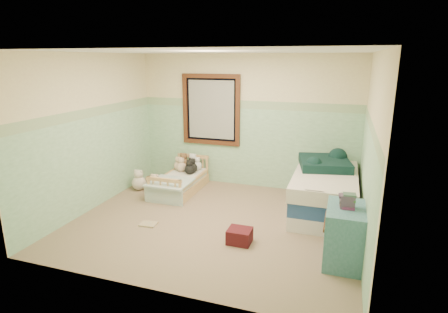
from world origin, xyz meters
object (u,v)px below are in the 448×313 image
(plush_floor_cream, at_px, (139,183))
(red_pillow, at_px, (240,236))
(floor_book, at_px, (148,224))
(plush_floor_tan, at_px, (155,186))
(toddler_bed_frame, at_px, (180,187))
(dresser, at_px, (344,235))
(twin_bed_frame, at_px, (324,205))

(plush_floor_cream, height_order, red_pillow, plush_floor_cream)
(red_pillow, bearing_deg, plush_floor_cream, 150.06)
(plush_floor_cream, xyz_separation_m, red_pillow, (2.37, -1.37, -0.04))
(red_pillow, distance_m, floor_book, 1.45)
(plush_floor_tan, bearing_deg, red_pillow, -33.50)
(toddler_bed_frame, xyz_separation_m, dresser, (2.93, -1.60, 0.27))
(plush_floor_tan, relative_size, dresser, 0.34)
(dresser, height_order, floor_book, dresser)
(plush_floor_tan, bearing_deg, dresser, -22.51)
(plush_floor_cream, relative_size, twin_bed_frame, 0.15)
(plush_floor_tan, distance_m, dresser, 3.62)
(toddler_bed_frame, xyz_separation_m, floor_book, (0.16, -1.47, -0.07))
(toddler_bed_frame, bearing_deg, plush_floor_cream, -166.22)
(twin_bed_frame, relative_size, red_pillow, 5.86)
(twin_bed_frame, bearing_deg, dresser, -77.94)
(twin_bed_frame, bearing_deg, plush_floor_tan, -177.94)
(dresser, distance_m, red_pillow, 1.35)
(dresser, height_order, red_pillow, dresser)
(toddler_bed_frame, distance_m, red_pillow, 2.24)
(toddler_bed_frame, height_order, red_pillow, red_pillow)
(toddler_bed_frame, bearing_deg, plush_floor_tan, -151.30)
(toddler_bed_frame, height_order, twin_bed_frame, twin_bed_frame)
(plush_floor_cream, relative_size, floor_book, 1.09)
(floor_book, bearing_deg, twin_bed_frame, 24.06)
(toddler_bed_frame, bearing_deg, red_pillow, -44.05)
(plush_floor_tan, xyz_separation_m, dresser, (3.34, -1.38, 0.23))
(plush_floor_tan, height_order, twin_bed_frame, plush_floor_tan)
(dresser, bearing_deg, plush_floor_tan, 157.49)
(plush_floor_cream, distance_m, plush_floor_tan, 0.36)
(floor_book, bearing_deg, plush_floor_tan, 109.69)
(toddler_bed_frame, height_order, plush_floor_cream, plush_floor_cream)
(plush_floor_tan, height_order, dresser, dresser)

